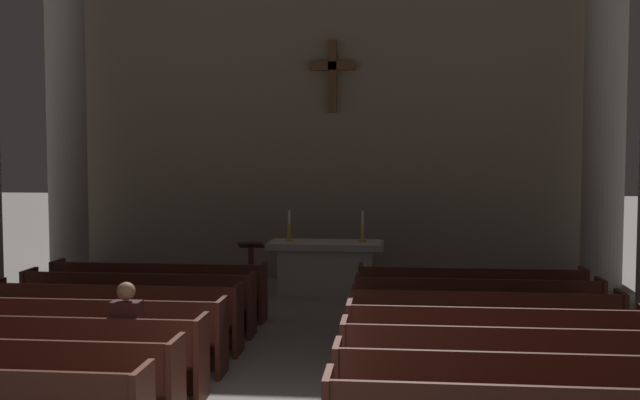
{
  "coord_description": "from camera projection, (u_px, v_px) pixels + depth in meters",
  "views": [
    {
      "loc": [
        1.32,
        -6.07,
        2.76
      ],
      "look_at": [
        0.0,
        7.12,
        1.87
      ],
      "focal_mm": 42.65,
      "sensor_mm": 36.0,
      "label": 1
    }
  ],
  "objects": [
    {
      "name": "pew_left_row_6",
      "position": [
        139.0,
        303.0,
        11.31
      ],
      "size": [
        3.48,
        0.5,
        0.95
      ],
      "color": "#4C2319",
      "rests_on": "ground"
    },
    {
      "name": "pew_right_row_6",
      "position": [
        477.0,
        310.0,
        10.82
      ],
      "size": [
        3.48,
        0.5,
        0.95
      ],
      "color": "#4C2319",
      "rests_on": "ground"
    },
    {
      "name": "pew_right_row_7",
      "position": [
        471.0,
        297.0,
        11.78
      ],
      "size": [
        3.48,
        0.5,
        0.95
      ],
      "color": "#4C2319",
      "rests_on": "ground"
    },
    {
      "name": "candlestick_left",
      "position": [
        289.0,
        231.0,
        14.49
      ],
      "size": [
        0.16,
        0.16,
        0.59
      ],
      "color": "#B79338",
      "rests_on": "altar"
    },
    {
      "name": "column_left_third",
      "position": [
        67.0,
        130.0,
        14.85
      ],
      "size": [
        1.12,
        1.12,
        6.43
      ],
      "color": "#9E998E",
      "rests_on": "ground"
    },
    {
      "name": "pew_left_row_7",
      "position": [
        159.0,
        291.0,
        12.27
      ],
      "size": [
        3.48,
        0.5,
        0.95
      ],
      "color": "#4C2319",
      "rests_on": "ground"
    },
    {
      "name": "pew_left_row_2",
      "position": [
        7.0,
        381.0,
        7.48
      ],
      "size": [
        3.48,
        0.5,
        0.95
      ],
      "color": "#4C2319",
      "rests_on": "ground"
    },
    {
      "name": "pew_right_row_4",
      "position": [
        495.0,
        344.0,
        8.9
      ],
      "size": [
        3.48,
        0.5,
        0.95
      ],
      "color": "#4C2319",
      "rests_on": "ground"
    },
    {
      "name": "pew_right_row_2",
      "position": [
        522.0,
        398.0,
        6.98
      ],
      "size": [
        3.48,
        0.5,
        0.95
      ],
      "color": "#4C2319",
      "rests_on": "ground"
    },
    {
      "name": "lone_worshipper",
      "position": [
        129.0,
        337.0,
        8.37
      ],
      "size": [
        0.32,
        0.43,
        1.32
      ],
      "color": "#26262B",
      "rests_on": "ground"
    },
    {
      "name": "lectern",
      "position": [
        251.0,
        275.0,
        13.39
      ],
      "size": [
        0.44,
        0.36,
        1.15
      ],
      "color": "#4C2319",
      "rests_on": "ground"
    },
    {
      "name": "pew_left_row_3",
      "position": [
        51.0,
        355.0,
        8.44
      ],
      "size": [
        3.48,
        0.5,
        0.95
      ],
      "color": "#4C2319",
      "rests_on": "ground"
    },
    {
      "name": "altar",
      "position": [
        326.0,
        266.0,
        14.46
      ],
      "size": [
        2.2,
        0.9,
        1.01
      ],
      "color": "#A8A399",
      "rests_on": "ground"
    },
    {
      "name": "pew_left_row_5",
      "position": [
        115.0,
        317.0,
        10.35
      ],
      "size": [
        3.48,
        0.5,
        0.95
      ],
      "color": "#4C2319",
      "rests_on": "ground"
    },
    {
      "name": "pew_right_row_5",
      "position": [
        485.0,
        325.0,
        9.86
      ],
      "size": [
        3.48,
        0.5,
        0.95
      ],
      "color": "#4C2319",
      "rests_on": "ground"
    },
    {
      "name": "pew_left_row_4",
      "position": [
        86.0,
        334.0,
        9.39
      ],
      "size": [
        3.48,
        0.5,
        0.95
      ],
      "color": "#4C2319",
      "rests_on": "ground"
    },
    {
      "name": "apse_with_cross",
      "position": [
        333.0,
        96.0,
        15.94
      ],
      "size": [
        11.4,
        0.43,
        7.75
      ],
      "color": "gray",
      "rests_on": "ground"
    },
    {
      "name": "column_right_third",
      "position": [
        604.0,
        129.0,
        13.84
      ],
      "size": [
        1.12,
        1.12,
        6.43
      ],
      "color": "#9E998E",
      "rests_on": "ground"
    },
    {
      "name": "pew_right_row_3",
      "position": [
        507.0,
        368.0,
        7.94
      ],
      "size": [
        3.48,
        0.5,
        0.95
      ],
      "color": "#4C2319",
      "rests_on": "ground"
    },
    {
      "name": "candlestick_right",
      "position": [
        363.0,
        232.0,
        14.35
      ],
      "size": [
        0.16,
        0.16,
        0.59
      ],
      "color": "#B79338",
      "rests_on": "altar"
    }
  ]
}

